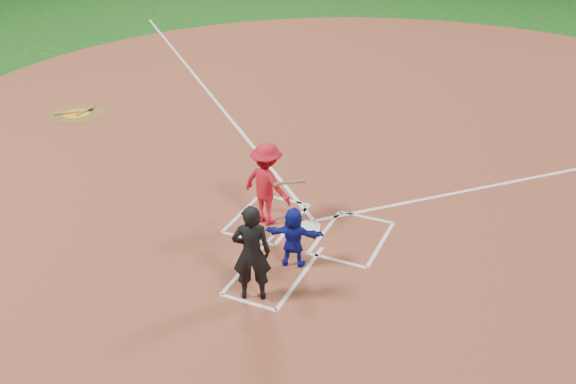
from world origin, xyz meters
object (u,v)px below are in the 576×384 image
at_px(on_deck_circle, 76,114).
at_px(catcher, 293,237).
at_px(umpire, 251,253).
at_px(batter_at_plate, 267,184).
at_px(home_plate, 309,227).

bearing_deg(on_deck_circle, catcher, -26.65).
height_order(umpire, batter_at_plate, umpire).
distance_m(on_deck_circle, catcher, 10.37).
xyz_separation_m(on_deck_circle, batter_at_plate, (8.09, -3.39, 0.90)).
height_order(on_deck_circle, batter_at_plate, batter_at_plate).
bearing_deg(home_plate, on_deck_circle, -19.95).
height_order(on_deck_circle, umpire, umpire).
xyz_separation_m(catcher, batter_at_plate, (-1.16, 1.25, 0.30)).
bearing_deg(catcher, home_plate, -94.05).
xyz_separation_m(home_plate, umpire, (-0.01, -2.60, 0.92)).
distance_m(catcher, batter_at_plate, 1.73).
height_order(home_plate, umpire, umpire).
bearing_deg(home_plate, catcher, 100.22).
distance_m(umpire, batter_at_plate, 2.64).
height_order(catcher, batter_at_plate, batter_at_plate).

